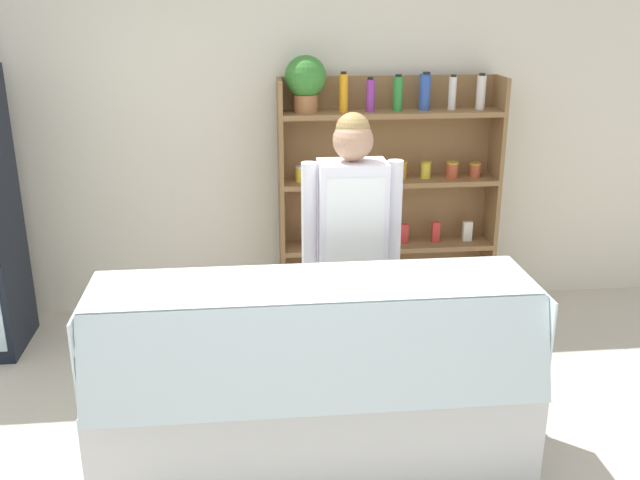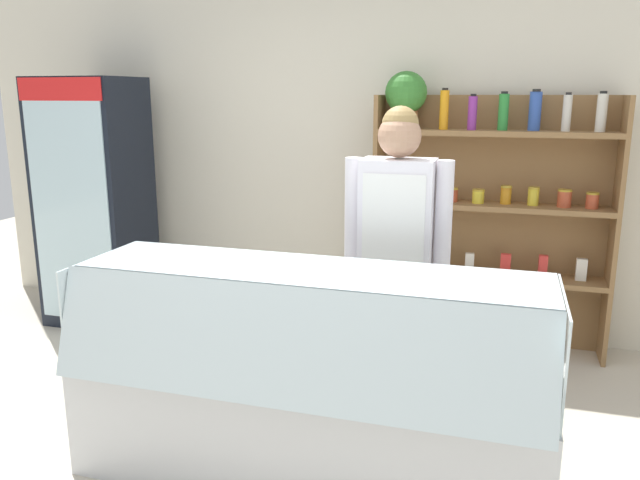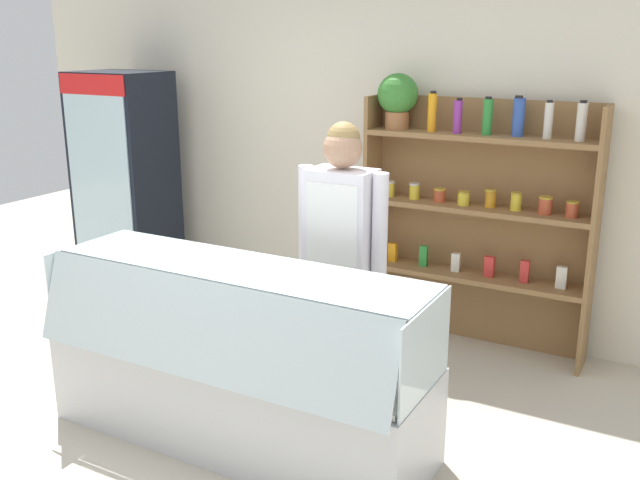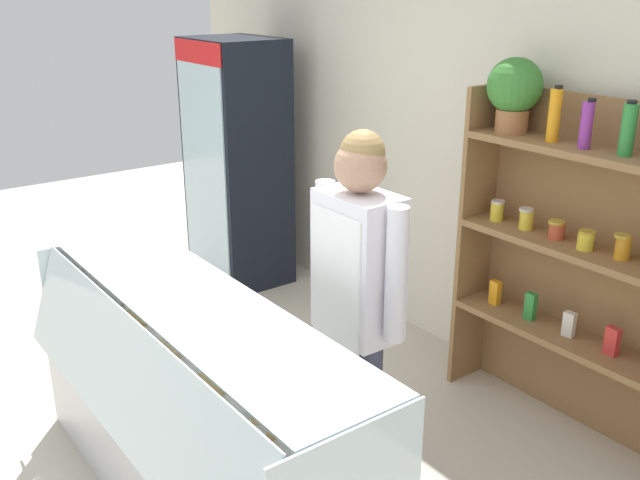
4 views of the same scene
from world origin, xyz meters
name	(u,v)px [view 1 (image 1 of 4)]	position (x,y,z in m)	size (l,w,h in m)	color
back_wall	(272,132)	(0.00, 2.26, 1.35)	(6.80, 0.10, 2.70)	silver
shelving_unit	(377,172)	(0.74, 2.03, 1.09)	(1.61, 0.29, 1.92)	olive
deli_display_case	(314,412)	(0.10, 0.14, 0.31)	(2.16, 0.73, 1.01)	silver
shop_clerk	(352,236)	(0.38, 0.82, 1.02)	(0.57, 0.25, 1.72)	#383D51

